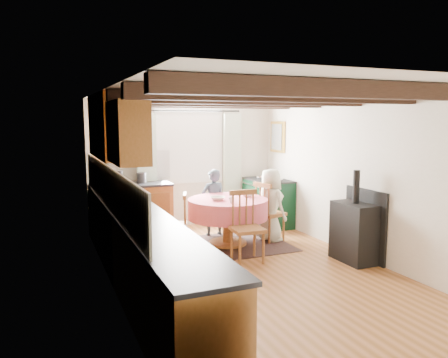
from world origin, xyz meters
name	(u,v)px	position (x,y,z in m)	size (l,w,h in m)	color
floor	(247,269)	(0.00, 0.00, 0.00)	(3.60, 5.50, 0.00)	#A1643A
ceiling	(248,92)	(0.00, 0.00, 2.40)	(3.60, 5.50, 0.00)	white
wall_back	(184,164)	(0.00, 2.75, 1.20)	(3.60, 0.00, 2.40)	silver
wall_front	(403,230)	(0.00, -2.75, 1.20)	(3.60, 0.00, 2.40)	silver
wall_left	(110,191)	(-1.80, 0.00, 1.20)	(0.00, 5.50, 2.40)	silver
wall_right	(355,176)	(1.80, 0.00, 1.20)	(0.00, 5.50, 2.40)	silver
beam_a	(346,89)	(0.00, -2.00, 2.31)	(3.60, 0.16, 0.16)	#2F1E16
beam_b	(288,95)	(0.00, -1.00, 2.31)	(3.60, 0.16, 0.16)	#2F1E16
beam_c	(248,99)	(0.00, 0.00, 2.31)	(3.60, 0.16, 0.16)	#2F1E16
beam_d	(219,101)	(0.00, 1.00, 2.31)	(3.60, 0.16, 0.16)	#2F1E16
beam_e	(197,104)	(0.00, 2.00, 2.31)	(3.60, 0.16, 0.16)	#2F1E16
splash_left	(108,187)	(-1.78, 0.30, 1.20)	(0.02, 4.50, 0.55)	beige
splash_back	(132,166)	(-1.00, 2.73, 1.20)	(1.40, 0.02, 0.55)	beige
base_cabinet_left	(137,250)	(-1.50, 0.00, 0.44)	(0.60, 5.30, 0.88)	brown
base_cabinet_back	(134,210)	(-1.05, 2.45, 0.44)	(1.30, 0.60, 0.88)	brown
worktop_left	(138,214)	(-1.48, 0.00, 0.90)	(0.64, 5.30, 0.04)	black
worktop_back	(133,185)	(-1.05, 2.43, 0.90)	(1.30, 0.64, 0.04)	black
wall_cabinet_glass	(108,126)	(-1.63, 1.20, 1.95)	(0.34, 1.80, 0.90)	brown
wall_cabinet_solid	(128,132)	(-1.63, -0.30, 1.90)	(0.34, 0.90, 0.70)	brown
window_frame	(189,143)	(0.10, 2.73, 1.60)	(1.34, 0.03, 1.54)	white
window_pane	(189,143)	(0.10, 2.74, 1.60)	(1.20, 0.01, 1.40)	white
curtain_left	(147,171)	(-0.75, 2.65, 1.10)	(0.35, 0.10, 2.10)	beige
curtain_right	(232,167)	(0.95, 2.65, 1.10)	(0.35, 0.10, 2.10)	beige
curtain_rod	(191,111)	(0.10, 2.65, 2.20)	(0.03, 0.03, 2.00)	black
wall_picture	(278,137)	(1.77, 2.30, 1.70)	(0.04, 0.50, 0.60)	gold
wall_plate	(235,137)	(1.05, 2.72, 1.70)	(0.30, 0.30, 0.02)	silver
rug	(228,245)	(0.21, 1.14, 0.01)	(1.92, 1.49, 0.01)	black
dining_table	(228,222)	(0.21, 1.14, 0.39)	(1.28, 1.28, 0.77)	#B65962
chair_near	(248,227)	(0.15, 0.29, 0.52)	(0.44, 0.46, 1.03)	#9C5D2D
chair_left	(175,223)	(-0.68, 1.15, 0.46)	(0.39, 0.41, 0.92)	#9C5D2D
chair_right	(270,211)	(0.99, 1.16, 0.50)	(0.43, 0.45, 1.01)	#9C5D2D
aga_range	(268,202)	(1.47, 2.10, 0.46)	(0.65, 1.00, 0.92)	black
cast_iron_stove	(355,216)	(1.58, -0.29, 0.66)	(0.40, 0.66, 1.33)	black
child_far	(213,203)	(0.23, 1.83, 0.59)	(0.43, 0.28, 1.18)	#334350
child_right	(270,205)	(0.98, 1.12, 0.61)	(0.60, 0.39, 1.23)	beige
bowl_a	(218,199)	(0.01, 1.08, 0.80)	(0.24, 0.24, 0.06)	silver
bowl_b	(248,195)	(0.59, 1.20, 0.81)	(0.21, 0.21, 0.07)	silver
cup	(232,200)	(0.13, 0.80, 0.82)	(0.09, 0.09, 0.09)	silver
canister_tall	(119,178)	(-1.31, 2.37, 1.04)	(0.14, 0.14, 0.25)	#262628
canister_wide	(141,178)	(-0.90, 2.44, 1.01)	(0.17, 0.17, 0.19)	#262628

